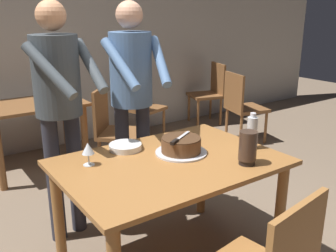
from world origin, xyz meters
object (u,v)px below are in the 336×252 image
cake_knife (177,140)px  background_chair_1 (140,105)px  background_chair_0 (210,91)px  background_table (34,118)px  water_bottle (252,132)px  main_dining_table (170,177)px  wine_glass_near (88,149)px  person_standing_beside (59,97)px  hurricane_lamp (248,148)px  background_chair_3 (242,105)px  person_cutting_cake (132,89)px  cake_on_platter (181,146)px  background_chair_2 (114,128)px  plate_stack (125,147)px

cake_knife → background_chair_1: background_chair_1 is taller
background_chair_0 → background_chair_1: same height
background_table → water_bottle: bearing=-69.4°
main_dining_table → background_chair_0: (2.41, 2.38, -0.14)m
background_chair_0 → main_dining_table: bearing=-135.4°
main_dining_table → wine_glass_near: wine_glass_near is taller
person_standing_beside → background_chair_0: (2.84, 1.66, -0.58)m
hurricane_lamp → background_chair_1: size_ratio=0.23×
background_chair_1 → background_chair_3: (1.08, -0.73, 0.00)m
wine_glass_near → person_standing_beside: size_ratio=0.08×
water_bottle → background_chair_0: (1.83, 2.52, -0.37)m
person_cutting_cake → person_standing_beside: bearing=176.9°
main_dining_table → background_chair_1: (1.11, 2.23, -0.14)m
person_standing_beside → background_chair_3: bearing=16.6°
water_bottle → hurricane_lamp: water_bottle is taller
main_dining_table → person_cutting_cake: 0.83m
cake_on_platter → background_chair_1: size_ratio=0.38×
hurricane_lamp → background_chair_2: 1.91m
main_dining_table → wine_glass_near: size_ratio=9.50×
cake_on_platter → background_table: (-0.39, 2.02, -0.22)m
cake_knife → background_table: size_ratio=0.25×
main_dining_table → background_chair_3: size_ratio=1.52×
wine_glass_near → background_chair_3: 2.95m
cake_knife → background_chair_0: (2.34, 2.35, -0.37)m
cake_on_platter → wine_glass_near: 0.60m
water_bottle → background_chair_0: bearing=53.9°
wine_glass_near → cake_on_platter: bearing=-16.0°
background_chair_1 → background_chair_3: size_ratio=1.00×
main_dining_table → person_standing_beside: size_ratio=0.80×
hurricane_lamp → person_standing_beside: person_standing_beside is taller
background_chair_1 → water_bottle: bearing=-102.8°
background_chair_1 → cake_on_platter: bearing=-114.4°
main_dining_table → plate_stack: size_ratio=6.22×
plate_stack → person_cutting_cake: person_cutting_cake is taller
person_cutting_cake → background_chair_1: size_ratio=1.91×
cake_knife → background_chair_0: bearing=45.1°
main_dining_table → plate_stack: plate_stack is taller
cake_knife → wine_glass_near: 0.55m
person_standing_beside → plate_stack: bearing=-53.1°
main_dining_table → cake_knife: cake_knife is taller
cake_on_platter → person_cutting_cake: 0.69m
hurricane_lamp → person_cutting_cake: bearing=102.4°
plate_stack → background_table: size_ratio=0.22×
cake_knife → cake_on_platter: bearing=29.2°
background_table → background_chair_3: 2.51m
person_cutting_cake → plate_stack: bearing=-126.4°
cake_knife → background_chair_2: background_chair_2 is taller
background_chair_0 → background_chair_3: bearing=-104.0°
background_table → background_chair_2: (0.65, -0.51, -0.09)m
cake_on_platter → water_bottle: water_bottle is taller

